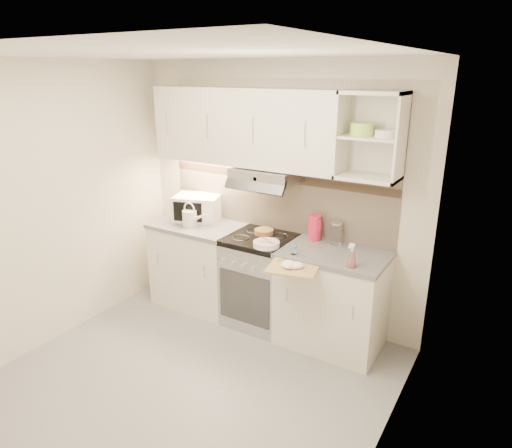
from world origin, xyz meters
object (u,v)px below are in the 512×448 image
object	(u,v)px
microwave	(198,208)
cutting_board	(294,267)
glass_jar	(336,233)
spray_bottle	(352,257)
plate_stack	(266,244)
watering_can	(190,217)
pink_pitcher	(315,228)
electric_range	(260,280)

from	to	relation	value
microwave	cutting_board	distance (m)	1.50
glass_jar	spray_bottle	distance (m)	0.52
spray_bottle	plate_stack	bearing A→B (deg)	169.89
plate_stack	watering_can	bearing A→B (deg)	173.93
glass_jar	spray_bottle	bearing A→B (deg)	-53.56
microwave	plate_stack	world-z (taller)	microwave
watering_can	plate_stack	size ratio (longest dim) A/B	1.20
microwave	pink_pitcher	bearing A→B (deg)	-15.80
pink_pitcher	glass_jar	world-z (taller)	pink_pitcher
watering_can	spray_bottle	distance (m)	1.76
watering_can	plate_stack	world-z (taller)	watering_can
microwave	watering_can	xyz separation A→B (m)	(0.06, -0.20, -0.04)
microwave	spray_bottle	size ratio (longest dim) A/B	2.57
electric_range	microwave	bearing A→B (deg)	172.10
electric_range	plate_stack	distance (m)	0.53
microwave	glass_jar	distance (m)	1.51
pink_pitcher	watering_can	bearing A→B (deg)	-159.21
electric_range	watering_can	size ratio (longest dim) A/B	3.15
pink_pitcher	microwave	bearing A→B (deg)	-168.19
plate_stack	pink_pitcher	size ratio (longest dim) A/B	1.00
electric_range	microwave	world-z (taller)	microwave
electric_range	microwave	size ratio (longest dim) A/B	1.63
electric_range	watering_can	xyz separation A→B (m)	(-0.78, -0.08, 0.54)
electric_range	watering_can	distance (m)	0.95
watering_can	spray_bottle	xyz separation A→B (m)	(1.76, -0.14, -0.00)
spray_bottle	cutting_board	size ratio (longest dim) A/B	0.54
watering_can	glass_jar	bearing A→B (deg)	6.83
electric_range	cutting_board	bearing A→B (deg)	-35.78
electric_range	cutting_board	xyz separation A→B (m)	(0.56, -0.40, 0.42)
microwave	glass_jar	xyz separation A→B (m)	(1.51, 0.08, -0.03)
spray_bottle	pink_pitcher	bearing A→B (deg)	133.33
plate_stack	spray_bottle	xyz separation A→B (m)	(0.81, -0.03, 0.06)
microwave	cutting_board	size ratio (longest dim) A/B	1.38
cutting_board	microwave	bearing A→B (deg)	147.11
electric_range	glass_jar	distance (m)	0.89
electric_range	glass_jar	world-z (taller)	glass_jar
pink_pitcher	cutting_board	world-z (taller)	pink_pitcher
electric_range	pink_pitcher	size ratio (longest dim) A/B	3.78
microwave	pink_pitcher	size ratio (longest dim) A/B	2.32
electric_range	watering_can	bearing A→B (deg)	-174.17
plate_stack	pink_pitcher	xyz separation A→B (m)	(0.30, 0.38, 0.10)
electric_range	spray_bottle	distance (m)	1.13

